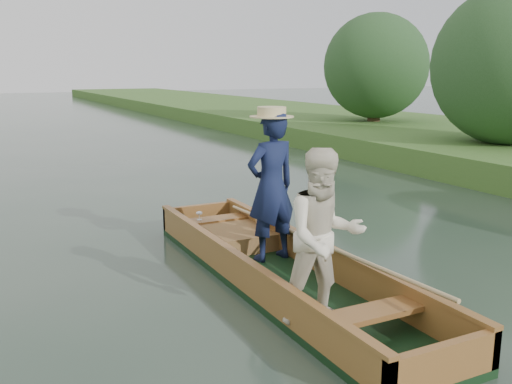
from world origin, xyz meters
name	(u,v)px	position (x,y,z in m)	size (l,w,h in m)	color
ground	(280,285)	(0.00, 0.00, 0.00)	(120.00, 120.00, 0.00)	#283D30
trees_far	(254,67)	(4.48, 9.58, 2.45)	(22.81, 15.02, 4.42)	#47331E
punt	(287,235)	(0.00, -0.12, 0.61)	(1.22, 5.00, 1.92)	black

